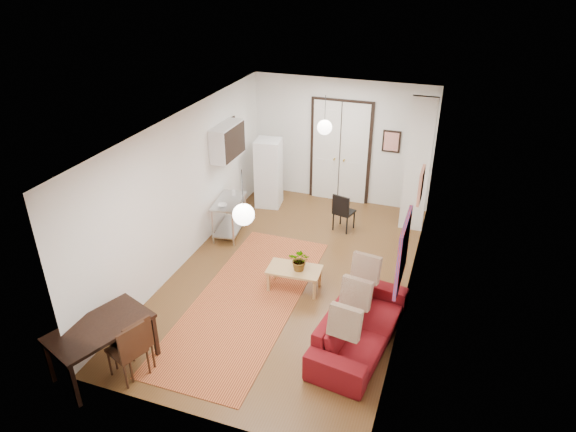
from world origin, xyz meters
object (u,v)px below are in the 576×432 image
(coffee_table, at_px, (294,271))
(fridge, at_px, (269,173))
(dining_chair_near, at_px, (135,335))
(black_side_chair, at_px, (345,207))
(kitchen_counter, at_px, (229,213))
(sofa, at_px, (360,326))
(dining_table, at_px, (100,331))
(dining_chair_far, at_px, (130,340))

(coffee_table, height_order, fridge, fridge)
(dining_chair_near, bearing_deg, coffee_table, 169.97)
(black_side_chair, bearing_deg, fridge, -0.46)
(kitchen_counter, bearing_deg, fridge, 72.31)
(sofa, height_order, black_side_chair, black_side_chair)
(dining_table, bearing_deg, sofa, 27.47)
(dining_chair_near, bearing_deg, fridge, -157.56)
(coffee_table, bearing_deg, dining_chair_near, -121.15)
(fridge, height_order, dining_chair_near, fridge)
(dining_chair_far, bearing_deg, dining_table, -55.64)
(dining_table, bearing_deg, black_side_chair, 67.02)
(fridge, distance_m, dining_chair_far, 5.71)
(sofa, height_order, coffee_table, sofa)
(dining_table, bearing_deg, dining_chair_near, 28.76)
(kitchen_counter, bearing_deg, dining_chair_near, -92.25)
(sofa, relative_size, dining_chair_near, 2.39)
(coffee_table, height_order, dining_chair_far, dining_chair_far)
(coffee_table, relative_size, dining_chair_near, 1.03)
(dining_chair_near, bearing_deg, dining_table, -40.12)
(sofa, distance_m, dining_chair_near, 3.32)
(dining_table, bearing_deg, kitchen_counter, 90.00)
(fridge, bearing_deg, dining_chair_far, -96.71)
(sofa, bearing_deg, dining_table, 125.47)
(coffee_table, distance_m, fridge, 3.49)
(fridge, bearing_deg, kitchen_counter, -107.69)
(coffee_table, xyz_separation_m, dining_table, (-1.94, -2.76, 0.32))
(sofa, xyz_separation_m, fridge, (-3.07, 4.06, 0.47))
(dining_chair_far, bearing_deg, sofa, 140.31)
(sofa, distance_m, fridge, 5.11)
(fridge, xyz_separation_m, black_side_chair, (1.96, -0.53, -0.31))
(coffee_table, bearing_deg, fridge, 118.74)
(fridge, height_order, dining_table, fridge)
(coffee_table, bearing_deg, dining_chair_far, -119.94)
(sofa, relative_size, kitchen_counter, 2.08)
(coffee_table, distance_m, kitchen_counter, 2.42)
(kitchen_counter, distance_m, dining_chair_far, 4.13)
(sofa, relative_size, dining_table, 1.44)
(fridge, relative_size, dining_chair_far, 1.70)
(sofa, relative_size, coffee_table, 2.33)
(dining_chair_far, bearing_deg, black_side_chair, -178.40)
(sofa, distance_m, black_side_chair, 3.71)
(dining_chair_far, bearing_deg, kitchen_counter, -153.31)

